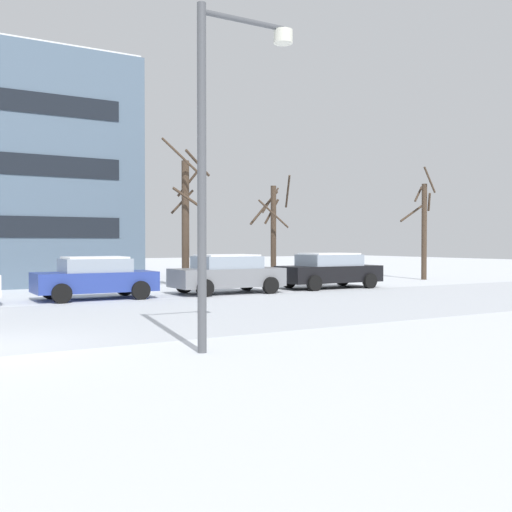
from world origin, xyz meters
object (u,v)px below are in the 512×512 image
Objects in this scene: street_lamp at (219,142)px; parked_car_blue at (95,278)px; parked_car_gray at (227,274)px; parked_car_black at (329,270)px.

street_lamp is 1.51× the size of parked_car_blue.
parked_car_gray is 5.02m from parked_car_black.
street_lamp is 11.49m from parked_car_blue.
parked_car_gray is at bearing -178.08° from parked_car_black.
parked_car_gray reaches higher than parked_car_blue.
parked_car_gray is at bearing 61.30° from street_lamp.
parked_car_black reaches higher than parked_car_blue.
parked_car_black is at bearing 45.18° from street_lamp.
street_lamp is 12.75m from parked_car_gray.
street_lamp reaches higher than parked_car_black.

